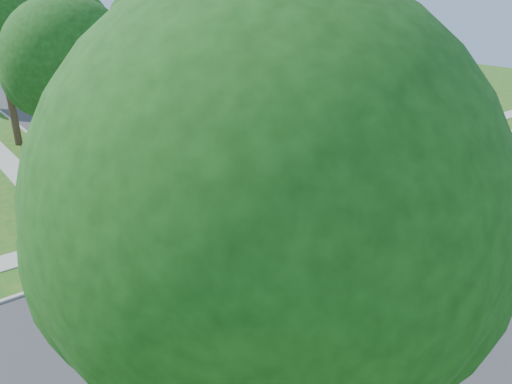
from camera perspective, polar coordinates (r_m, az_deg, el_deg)
The scene contains 17 objects.
ground at distance 18.67m, azimuth 5.50°, elevation -7.10°, with size 100.00×100.00×0.00m, color #195116.
road_ns at distance 18.67m, azimuth 5.50°, elevation -7.08°, with size 7.00×100.00×0.02m, color #333335.
sidewalk_ne at distance 42.50m, azimuth -12.86°, elevation 9.57°, with size 1.20×40.00×0.04m, color #9E9B91.
driveway at distance 28.37m, azimuth 7.45°, elevation 3.52°, with size 8.80×3.60×0.05m, color #9E9B91.
stop_sign_sw at distance 11.99m, azimuth 4.64°, elevation -14.35°, with size 1.05×0.80×2.98m.
stop_sign_ne at distance 23.98m, azimuth 6.28°, elevation 5.04°, with size 1.05×0.80×2.98m.
tree_e_near at distance 26.41m, azimuth 0.04°, elevation 14.84°, with size 4.97×4.80×8.28m.
tree_e_mid at distance 36.52m, azimuth -12.14°, elevation 17.49°, with size 5.59×5.40×9.21m.
tree_e_far at distance 48.52m, azimuth -19.31°, elevation 17.62°, with size 5.17×5.00×8.72m.
tree_w_near at distance 21.94m, azimuth -20.30°, elevation 13.13°, with size 5.38×5.20×8.97m.
tree_w_mid at distance 33.46m, azimuth -27.25°, elevation 15.57°, with size 5.80×5.60×9.56m.
tree_sw_corner at distance 6.74m, azimuth 1.54°, elevation -3.47°, with size 6.21×6.00×9.55m.
tree_ne_corner at distance 24.01m, azimuth 10.44°, elevation 13.57°, with size 5.80×5.60×8.66m.
house_ne_near at distance 36.29m, azimuth 12.41°, elevation 9.85°, with size 8.42×13.60×4.23m.
house_ne_far at distance 49.57m, azimuth -3.97°, elevation 13.64°, with size 8.42×13.60×4.23m.
car_driveway at distance 27.24m, azimuth 3.96°, elevation 4.33°, with size 1.47×4.23×1.39m, color #4B0F10.
car_curb_east at distance 43.96m, azimuth -18.09°, elevation 10.38°, with size 1.69×4.19×1.43m, color black.
Camera 1 is at (-11.29, -11.67, 9.23)m, focal length 35.00 mm.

